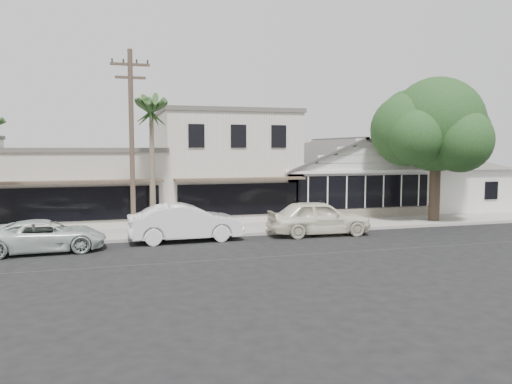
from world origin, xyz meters
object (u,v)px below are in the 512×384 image
object	(u,v)px
car_2	(45,236)
shade_tree	(433,128)
utility_pole	(132,140)
car_0	(319,217)
car_1	(186,222)

from	to	relation	value
car_2	shade_tree	size ratio (longest dim) A/B	0.58
utility_pole	shade_tree	bearing A→B (deg)	4.20
car_0	car_2	world-z (taller)	car_0
car_1	shade_tree	world-z (taller)	shade_tree
car_2	car_1	bearing A→B (deg)	-85.53
car_0	utility_pole	bearing A→B (deg)	86.94
car_1	utility_pole	bearing A→B (deg)	71.68
car_2	shade_tree	xyz separation A→B (m)	(21.04, 2.84, 4.93)
shade_tree	car_2	bearing A→B (deg)	-172.31
car_1	shade_tree	xyz separation A→B (m)	(14.92, 1.97, 4.74)
car_1	car_0	bearing A→B (deg)	-93.84
car_1	car_2	xyz separation A→B (m)	(-6.12, -0.87, -0.20)
shade_tree	car_1	bearing A→B (deg)	-172.47
car_0	shade_tree	distance (m)	9.68
car_0	shade_tree	size ratio (longest dim) A/B	0.61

